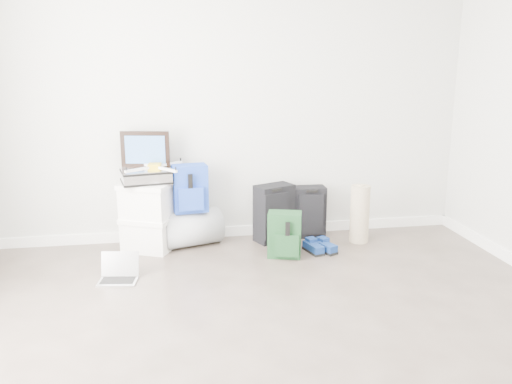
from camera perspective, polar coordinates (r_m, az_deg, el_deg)
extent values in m
plane|color=#3E352D|center=(3.23, 4.16, -18.71)|extent=(5.00, 5.00, 0.00)
cube|color=beige|center=(5.19, -2.26, 9.68)|extent=(4.50, 0.02, 2.70)
cube|color=white|center=(5.44, -2.11, -4.12)|extent=(4.50, 0.02, 0.10)
cube|color=white|center=(5.13, -11.19, -4.47)|extent=(0.53, 0.49, 0.28)
cube|color=white|center=(5.09, -11.27, -2.77)|extent=(0.56, 0.51, 0.04)
cube|color=white|center=(5.04, -11.36, -1.04)|extent=(0.53, 0.49, 0.28)
cube|color=white|center=(5.00, -11.45, 0.72)|extent=(0.56, 0.51, 0.04)
cube|color=#B2B2B7|center=(4.99, -11.49, 1.64)|extent=(0.47, 0.38, 0.12)
cube|color=black|center=(5.04, -11.59, 4.41)|extent=(0.44, 0.12, 0.33)
cube|color=#245893|center=(5.03, -11.60, 4.38)|extent=(0.36, 0.08, 0.25)
cube|color=gold|center=(4.95, -10.62, 2.64)|extent=(0.13, 0.13, 0.06)
cube|color=white|center=(5.04, -9.21, 2.91)|extent=(0.26, 0.21, 0.02)
cube|color=white|center=(5.07, -11.67, 2.87)|extent=(0.21, 0.26, 0.02)
cube|color=white|center=(4.86, -12.09, 2.36)|extent=(0.26, 0.21, 0.02)
cube|color=white|center=(4.82, -9.52, 2.40)|extent=(0.21, 0.26, 0.02)
cylinder|color=gray|center=(5.17, -6.86, -3.78)|extent=(0.63, 0.50, 0.34)
cube|color=#173197|center=(5.04, -6.97, 0.39)|extent=(0.34, 0.23, 0.44)
cube|color=#173197|center=(4.96, -6.88, -0.73)|extent=(0.24, 0.09, 0.21)
cube|color=black|center=(5.24, 1.90, -2.22)|extent=(0.41, 0.33, 0.56)
cube|color=black|center=(5.13, 2.17, -2.58)|extent=(0.26, 0.13, 0.45)
cube|color=black|center=(5.06, 2.18, 0.25)|extent=(0.11, 0.06, 0.02)
cube|color=#12331D|center=(4.85, 3.02, -4.49)|extent=(0.33, 0.25, 0.41)
cube|color=#12331D|center=(4.78, 3.27, -5.65)|extent=(0.22, 0.12, 0.20)
cube|color=black|center=(5.39, 5.54, -2.06)|extent=(0.33, 0.19, 0.51)
cube|color=black|center=(5.30, 5.84, -2.38)|extent=(0.24, 0.04, 0.41)
cube|color=black|center=(5.24, 5.89, 0.10)|extent=(0.11, 0.03, 0.02)
cube|color=black|center=(5.03, 6.05, -6.20)|extent=(0.16, 0.27, 0.02)
cube|color=navy|center=(5.01, 6.06, -5.75)|extent=(0.15, 0.26, 0.06)
cube|color=black|center=(5.06, 7.28, -6.11)|extent=(0.20, 0.27, 0.02)
cube|color=navy|center=(5.04, 7.29, -5.66)|extent=(0.19, 0.26, 0.06)
cylinder|color=tan|center=(5.30, 10.86, -2.28)|extent=(0.18, 0.18, 0.56)
cube|color=silver|center=(4.51, -14.33, -9.09)|extent=(0.33, 0.25, 0.01)
cube|color=black|center=(4.51, -14.33, -8.99)|extent=(0.28, 0.18, 0.00)
cube|color=black|center=(4.57, -14.11, -7.33)|extent=(0.30, 0.06, 0.20)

